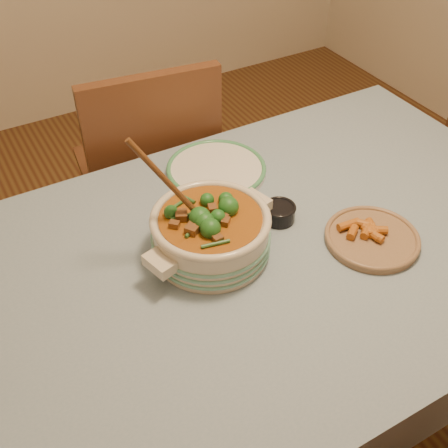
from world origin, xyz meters
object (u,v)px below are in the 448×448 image
white_plate (216,169)px  fried_plate (372,237)px  condiment_bowl (279,212)px  chair_far (150,169)px  stew_casserole (211,230)px  dining_table (269,270)px

white_plate → fried_plate: fried_plate is taller
white_plate → condiment_bowl: bearing=-80.6°
fried_plate → chair_far: bearing=108.0°
stew_casserole → condiment_bowl: (0.22, 0.02, -0.05)m
stew_casserole → fried_plate: 0.43m
dining_table → white_plate: bearing=84.7°
stew_casserole → condiment_bowl: stew_casserole is taller
dining_table → condiment_bowl: bearing=45.1°
dining_table → fried_plate: (0.24, -0.12, 0.11)m
dining_table → chair_far: 0.74m
white_plate → chair_far: size_ratio=0.33×
white_plate → fried_plate: bearing=-66.1°
condiment_bowl → fried_plate: condiment_bowl is taller
dining_table → white_plate: size_ratio=5.20×
white_plate → chair_far: bearing=100.2°
stew_casserole → dining_table: bearing=-21.2°
stew_casserole → white_plate: size_ratio=1.18×
fried_plate → chair_far: chair_far is taller
chair_far → stew_casserole: bearing=88.1°
condiment_bowl → chair_far: 0.70m
fried_plate → chair_far: (-0.28, 0.85, -0.22)m
stew_casserole → condiment_bowl: bearing=5.4°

